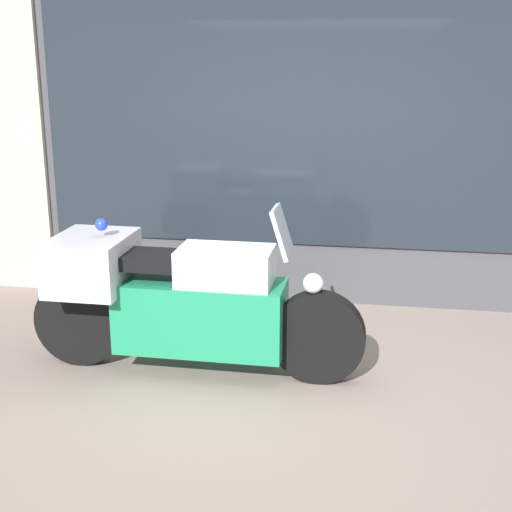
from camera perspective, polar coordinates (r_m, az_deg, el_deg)
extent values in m
plane|color=gray|center=(4.98, 1.51, -10.46)|extent=(60.00, 60.00, 0.00)
cube|color=#424247|center=(6.47, 4.17, 11.26)|extent=(6.24, 0.40, 3.38)
cube|color=#B2A893|center=(7.30, -18.45, 11.03)|extent=(0.70, 0.55, 3.38)
cube|color=#1E262D|center=(6.23, 6.93, 11.46)|extent=(5.31, 0.02, 2.38)
cube|color=slate|center=(6.73, 6.27, -0.91)|extent=(5.09, 0.30, 0.55)
cube|color=silver|center=(6.65, 6.61, 7.76)|extent=(5.09, 0.02, 1.50)
cube|color=beige|center=(6.44, 6.75, 14.14)|extent=(5.09, 0.30, 0.03)
cube|color=#C68E19|center=(6.72, -7.48, 14.53)|extent=(0.18, 0.04, 0.05)
cube|color=maroon|center=(6.44, 6.77, 14.50)|extent=(0.18, 0.04, 0.05)
cube|color=yellow|center=(6.89, -8.74, 2.93)|extent=(0.19, 0.03, 0.27)
cube|color=orange|center=(6.61, 1.16, 2.57)|extent=(0.19, 0.02, 0.27)
cube|color=#2D8E42|center=(6.55, 11.57, 2.11)|extent=(0.19, 0.02, 0.27)
cylinder|color=black|center=(4.97, 4.99, -6.48)|extent=(0.65, 0.15, 0.65)
cylinder|color=black|center=(5.39, -13.94, -5.06)|extent=(0.65, 0.15, 0.65)
cube|color=#1E8456|center=(5.06, -4.43, -4.77)|extent=(1.19, 0.45, 0.50)
cube|color=white|center=(4.90, -2.44, -0.97)|extent=(0.65, 0.40, 0.28)
cube|color=black|center=(5.01, -7.52, -0.36)|extent=(0.70, 0.34, 0.10)
cube|color=#B7B7BC|center=(5.20, -12.97, -0.49)|extent=(0.53, 0.67, 0.38)
cube|color=white|center=(5.20, -12.97, -0.49)|extent=(0.47, 0.68, 0.11)
cube|color=#B2BCC6|center=(4.76, 2.10, 1.94)|extent=(0.13, 0.31, 0.34)
sphere|color=white|center=(4.84, 4.59, -2.20)|extent=(0.14, 0.14, 0.14)
sphere|color=blue|center=(5.10, -12.27, 2.48)|extent=(0.09, 0.09, 0.09)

